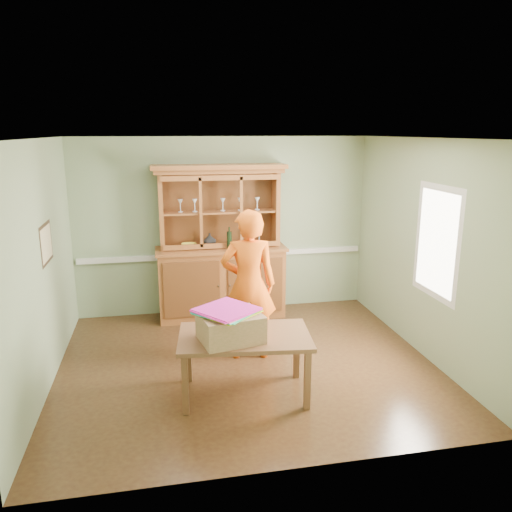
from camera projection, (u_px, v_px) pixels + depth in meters
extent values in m
plane|color=#4B3218|center=(247.00, 364.00, 6.12)|extent=(4.50, 4.50, 0.00)
plane|color=white|center=(246.00, 138.00, 5.46)|extent=(4.50, 4.50, 0.00)
plane|color=gray|center=(224.00, 226.00, 7.69)|extent=(4.50, 0.00, 4.50)
plane|color=gray|center=(41.00, 268.00, 5.36)|extent=(0.00, 4.00, 4.00)
plane|color=gray|center=(424.00, 249.00, 6.21)|extent=(0.00, 4.00, 4.00)
plane|color=gray|center=(291.00, 320.00, 3.89)|extent=(4.50, 0.00, 4.50)
cube|color=silver|center=(224.00, 255.00, 7.78)|extent=(4.41, 0.05, 0.08)
cube|color=#2F2113|center=(47.00, 243.00, 5.60)|extent=(0.03, 0.60, 0.46)
cube|color=beige|center=(47.00, 243.00, 5.61)|extent=(0.01, 0.52, 0.38)
cube|color=silver|center=(436.00, 242.00, 5.89)|extent=(0.03, 0.96, 1.36)
cube|color=white|center=(436.00, 242.00, 5.88)|extent=(0.01, 0.80, 1.20)
cube|color=brown|center=(221.00, 283.00, 7.60)|extent=(1.88, 0.57, 1.04)
cube|color=brown|center=(221.00, 249.00, 7.46)|extent=(1.94, 0.64, 0.04)
cube|color=brown|center=(218.00, 208.00, 7.59)|extent=(1.77, 0.04, 1.10)
cube|color=brown|center=(161.00, 212.00, 7.26)|extent=(0.06, 0.40, 1.10)
cube|color=brown|center=(275.00, 208.00, 7.58)|extent=(0.06, 0.40, 1.10)
cube|color=brown|center=(219.00, 171.00, 7.27)|extent=(1.88, 0.46, 0.06)
cube|color=brown|center=(219.00, 166.00, 7.24)|extent=(1.96, 0.50, 0.06)
cube|color=brown|center=(219.00, 212.00, 7.42)|extent=(1.65, 0.34, 0.03)
imported|color=#B2B2B7|center=(210.00, 240.00, 7.50)|extent=(0.19, 0.19, 0.20)
imported|color=yellow|center=(189.00, 245.00, 7.46)|extent=(0.23, 0.23, 0.06)
cylinder|color=black|center=(229.00, 238.00, 7.27)|extent=(0.07, 0.07, 0.33)
cube|color=brown|center=(245.00, 337.00, 5.26)|extent=(1.47, 0.98, 0.05)
cube|color=brown|center=(185.00, 385.00, 4.97)|extent=(0.07, 0.07, 0.64)
cube|color=brown|center=(188.00, 355.00, 5.62)|extent=(0.07, 0.07, 0.64)
cube|color=brown|center=(307.00, 380.00, 5.06)|extent=(0.07, 0.07, 0.64)
cube|color=brown|center=(297.00, 351.00, 5.72)|extent=(0.07, 0.07, 0.64)
cube|color=tan|center=(231.00, 327.00, 5.09)|extent=(0.69, 0.60, 0.28)
cube|color=#E1FB1F|center=(228.00, 313.00, 5.07)|extent=(0.74, 0.74, 0.01)
cube|color=#32AC68|center=(228.00, 312.00, 5.07)|extent=(0.74, 0.74, 0.01)
cube|color=#30D5E5|center=(228.00, 311.00, 5.06)|extent=(0.74, 0.74, 0.01)
cube|color=pink|center=(228.00, 311.00, 5.06)|extent=(0.74, 0.74, 0.01)
cube|color=#E122A4|center=(228.00, 310.00, 5.06)|extent=(0.74, 0.74, 0.01)
cube|color=#D620A3|center=(228.00, 309.00, 5.06)|extent=(0.74, 0.74, 0.01)
imported|color=#E8590E|center=(248.00, 285.00, 6.12)|extent=(0.73, 0.51, 1.88)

